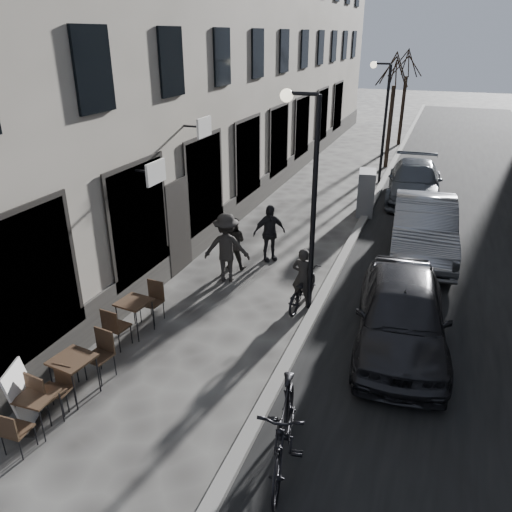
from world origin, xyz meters
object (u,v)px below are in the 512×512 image
Objects in this scene: bistro_set_b at (75,373)px; car_far at (414,181)px; car_mid at (423,227)px; tree_near at (396,68)px; bicycle at (302,288)px; utility_cabinet at (366,193)px; streetlamp_far at (382,110)px; pedestrian_far at (269,233)px; bistro_set_a at (39,408)px; car_near at (402,314)px; bistro_set_c at (135,314)px; moped at (284,429)px; streetlamp_near at (307,181)px; pedestrian_near at (233,243)px; sign_board at (25,401)px; tree_far at (408,62)px; pedestrian_mid at (227,248)px.

car_far is at bearing 79.39° from bistro_set_b.
bistro_set_b is 0.34× the size of car_mid.
tree_near reaches higher than bicycle.
utility_cabinet is at bearing 82.42° from bistro_set_b.
car_mid is at bearing -71.92° from streetlamp_far.
bistro_set_a is at bearing -140.79° from pedestrian_far.
bistro_set_c is at bearing -170.30° from car_near.
car_far is at bearing 77.19° from moped.
utility_cabinet is at bearing 87.91° from streetlamp_near.
bistro_set_c is 0.36× the size of car_near.
pedestrian_near reaches higher than moped.
car_far is at bearing 52.12° from sign_board.
car_far is (1.72, -11.02, -3.93)m from tree_far.
car_mid reaches higher than utility_cabinet.
streetlamp_near is 7.82m from utility_cabinet.
utility_cabinet reaches higher than bistro_set_c.
pedestrian_far reaches higher than car_near.
tree_far reaches higher than sign_board.
streetlamp_far is at bearing 90.00° from streetlamp_near.
pedestrian_near is at bearing -122.51° from utility_cabinet.
bistro_set_c is (-0.17, 3.12, 0.06)m from bistro_set_a.
tree_near reaches higher than streetlamp_far.
streetlamp_far is 1.11× the size of car_near.
bistro_set_b is at bearing -79.39° from bistro_set_c.
pedestrian_near is at bearing 63.34° from sign_board.
bistro_set_b is at bearing 167.47° from moped.
bistro_set_a is 0.62× the size of moped.
tree_far is 1.13× the size of car_far.
bistro_set_b reaches higher than bistro_set_c.
bistro_set_c is at bearing -133.85° from car_mid.
car_mid is (5.44, 10.00, 0.41)m from bistro_set_a.
utility_cabinet reaches higher than sign_board.
tree_far is 3.35× the size of bistro_set_b.
car_near is at bearing -79.92° from pedestrian_far.
pedestrian_near is 0.81× the size of pedestrian_mid.
utility_cabinet is 0.35× the size of car_near.
pedestrian_mid is 0.38× the size of car_far.
bistro_set_b is 0.94m from sign_board.
sign_board is 7.05m from pedestrian_near.
bistro_set_b is (-2.97, -16.67, -2.66)m from streetlamp_far.
bicycle is at bearing 45.22° from bistro_set_c.
car_far is at bearing 92.35° from car_mid.
tree_far is 5.02× the size of sign_board.
streetlamp_near is 1.11× the size of car_near.
pedestrian_mid is at bearing -99.42° from tree_near.
car_far is (1.79, -2.02, -2.43)m from streetlamp_far.
streetlamp_far is 3.58× the size of bistro_set_a.
pedestrian_mid is (-2.38, -20.32, -3.72)m from tree_far.
tree_far is at bearing 95.13° from car_far.
car_mid is (2.40, -16.57, -3.83)m from tree_far.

